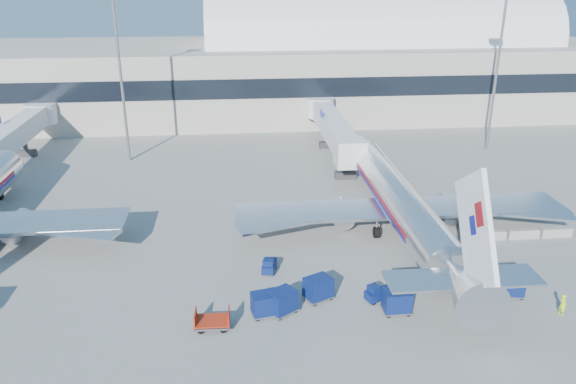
{
  "coord_description": "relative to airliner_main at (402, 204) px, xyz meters",
  "views": [
    {
      "loc": [
        -5.66,
        -43.8,
        23.7
      ],
      "look_at": [
        -0.84,
        6.0,
        4.01
      ],
      "focal_mm": 35.0,
      "sensor_mm": 36.0,
      "label": 1
    }
  ],
  "objects": [
    {
      "name": "tug_left",
      "position": [
        -13.23,
        -6.54,
        -2.33
      ],
      "size": [
        1.45,
        2.2,
        1.32
      ],
      "rotation": [
        0.0,
        0.0,
        1.34
      ],
      "color": "#0A194F",
      "rests_on": "ground"
    },
    {
      "name": "mast_east",
      "position": [
        20.0,
        25.49,
        11.87
      ],
      "size": [
        2.0,
        1.2,
        22.6
      ],
      "color": "slate",
      "rests_on": "ground"
    },
    {
      "name": "ramp_worker",
      "position": [
        7.92,
        -15.02,
        -2.08
      ],
      "size": [
        0.47,
        0.66,
        1.69
      ],
      "primitive_type": "imported",
      "rotation": [
        0.0,
        0.0,
        1.69
      ],
      "color": "#B1DA17",
      "rests_on": "ground"
    },
    {
      "name": "ground",
      "position": [
        -10.0,
        -4.51,
        -2.93
      ],
      "size": [
        260.0,
        260.0,
        0.0
      ],
      "primitive_type": "plane",
      "color": "gray",
      "rests_on": "ground"
    },
    {
      "name": "mast_west",
      "position": [
        -30.0,
        25.49,
        11.87
      ],
      "size": [
        2.0,
        1.2,
        22.6
      ],
      "color": "slate",
      "rests_on": "ground"
    },
    {
      "name": "tug_lead",
      "position": [
        -5.19,
        -11.78,
        -2.32
      ],
      "size": [
        2.27,
        1.68,
        1.33
      ],
      "rotation": [
        0.0,
        0.0,
        0.36
      ],
      "color": "#0A194F",
      "rests_on": "ground"
    },
    {
      "name": "terminal",
      "position": [
        -23.6,
        51.46,
        4.6
      ],
      "size": [
        170.0,
        28.15,
        21.0
      ],
      "color": "#B2AA9E",
      "rests_on": "ground"
    },
    {
      "name": "cart_solo_far",
      "position": [
        5.43,
        -12.21,
        -2.11
      ],
      "size": [
        1.97,
        1.65,
        1.53
      ],
      "rotation": [
        0.0,
        0.0,
        -0.2
      ],
      "color": "#0A194F",
      "rests_on": "ground"
    },
    {
      "name": "barrier_far",
      "position": [
        14.6,
        -2.51,
        -2.48
      ],
      "size": [
        3.0,
        0.55,
        0.9
      ],
      "primitive_type": "cube",
      "color": "#9E9E96",
      "rests_on": "ground"
    },
    {
      "name": "airliner_main",
      "position": [
        0.0,
        0.0,
        0.0
      ],
      "size": [
        32.0,
        37.26,
        12.07
      ],
      "color": "silver",
      "rests_on": "ground"
    },
    {
      "name": "barrier_near",
      "position": [
        8.0,
        -2.51,
        -2.48
      ],
      "size": [
        3.0,
        0.55,
        0.9
      ],
      "primitive_type": "cube",
      "color": "#9E9E96",
      "rests_on": "ground"
    },
    {
      "name": "jetbridge_near",
      "position": [
        -2.4,
        26.3,
        1.0
      ],
      "size": [
        4.4,
        27.5,
        6.25
      ],
      "color": "silver",
      "rests_on": "ground"
    },
    {
      "name": "jetbridge_mid",
      "position": [
        -44.4,
        26.3,
        1.0
      ],
      "size": [
        4.4,
        27.5,
        6.25
      ],
      "color": "silver",
      "rests_on": "ground"
    },
    {
      "name": "cart_train_a",
      "position": [
        -9.73,
        -11.21,
        -1.95
      ],
      "size": [
        2.57,
        2.35,
        1.84
      ],
      "rotation": [
        0.0,
        0.0,
        0.46
      ],
      "color": "#0A194F",
      "rests_on": "ground"
    },
    {
      "name": "cart_train_c",
      "position": [
        -13.93,
        -12.95,
        -1.98
      ],
      "size": [
        2.28,
        1.92,
        1.77
      ],
      "rotation": [
        0.0,
        0.0,
        0.21
      ],
      "color": "#0A194F",
      "rests_on": "ground"
    },
    {
      "name": "tug_right",
      "position": [
        0.49,
        -10.24,
        -2.31
      ],
      "size": [
        2.3,
        1.67,
        1.35
      ],
      "rotation": [
        0.0,
        0.0,
        -0.34
      ],
      "color": "#0A194F",
      "rests_on": "ground"
    },
    {
      "name": "cart_train_b",
      "position": [
        -12.63,
        -12.79,
        -1.95
      ],
      "size": [
        2.6,
        2.48,
        1.83
      ],
      "rotation": [
        0.0,
        0.0,
        0.61
      ],
      "color": "#0A194F",
      "rests_on": "ground"
    },
    {
      "name": "cart_solo_near",
      "position": [
        -4.18,
        -13.54,
        -1.96
      ],
      "size": [
        2.08,
        1.61,
        1.81
      ],
      "rotation": [
        0.0,
        0.0,
        0.02
      ],
      "color": "#0A194F",
      "rests_on": "ground"
    },
    {
      "name": "cart_open_red",
      "position": [
        -17.73,
        -14.22,
        -2.45
      ],
      "size": [
        2.53,
        1.82,
        0.66
      ],
      "rotation": [
        0.0,
        0.0,
        -0.03
      ],
      "color": "slate",
      "rests_on": "ground"
    },
    {
      "name": "barrier_mid",
      "position": [
        11.3,
        -2.51,
        -2.48
      ],
      "size": [
        3.0,
        0.55,
        0.9
      ],
      "primitive_type": "cube",
      "color": "#9E9E96",
      "rests_on": "ground"
    }
  ]
}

